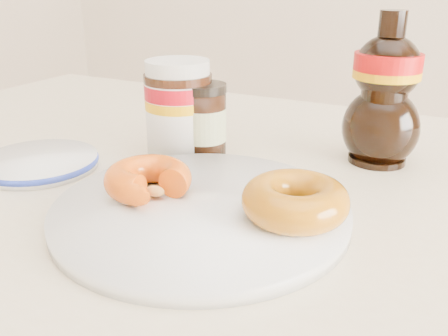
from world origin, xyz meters
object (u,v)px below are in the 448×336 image
at_px(syrup_bottle, 385,90).
at_px(blue_rim_saucer, 39,162).
at_px(donut_bitten, 148,179).
at_px(plate, 201,210).
at_px(donut_whole, 295,200).
at_px(dark_jar, 204,121).
at_px(dining_table, 265,276).
at_px(nutella_jar, 179,104).

distance_m(syrup_bottle, blue_rim_saucer, 0.43).
bearing_deg(blue_rim_saucer, donut_bitten, -7.81).
bearing_deg(plate, donut_whole, 9.36).
height_order(plate, blue_rim_saucer, same).
bearing_deg(donut_bitten, dark_jar, 92.52).
bearing_deg(dark_jar, dining_table, -38.34).
xyz_separation_m(plate, donut_whole, (0.09, 0.02, 0.02)).
height_order(donut_bitten, nutella_jar, nutella_jar).
distance_m(donut_whole, syrup_bottle, 0.23).
height_order(plate, nutella_jar, nutella_jar).
bearing_deg(plate, blue_rim_saucer, 174.53).
bearing_deg(nutella_jar, plate, -51.89).
xyz_separation_m(donut_whole, dark_jar, (-0.18, 0.14, 0.01)).
distance_m(nutella_jar, blue_rim_saucer, 0.19).
bearing_deg(syrup_bottle, donut_bitten, -127.11).
distance_m(dining_table, nutella_jar, 0.25).
distance_m(donut_whole, blue_rim_saucer, 0.34).
height_order(donut_bitten, blue_rim_saucer, donut_bitten).
bearing_deg(nutella_jar, blue_rim_saucer, -133.85).
height_order(donut_whole, dark_jar, dark_jar).
bearing_deg(plate, syrup_bottle, 62.97).
height_order(donut_bitten, syrup_bottle, syrup_bottle).
relative_size(donut_bitten, nutella_jar, 0.73).
xyz_separation_m(donut_whole, nutella_jar, (-0.21, 0.14, 0.03)).
bearing_deg(donut_whole, plate, -170.64).
height_order(dining_table, dark_jar, dark_jar).
bearing_deg(plate, dining_table, 44.66).
height_order(nutella_jar, dark_jar, nutella_jar).
bearing_deg(plate, donut_bitten, -178.27).
relative_size(syrup_bottle, dark_jar, 1.95).
height_order(donut_whole, blue_rim_saucer, donut_whole).
xyz_separation_m(dining_table, nutella_jar, (-0.17, 0.10, 0.15)).
xyz_separation_m(donut_whole, blue_rim_saucer, (-0.34, 0.01, -0.02)).
height_order(nutella_jar, syrup_bottle, syrup_bottle).
xyz_separation_m(syrup_bottle, blue_rim_saucer, (-0.37, -0.22, -0.09)).
bearing_deg(nutella_jar, donut_whole, -33.06).
height_order(dining_table, donut_bitten, donut_bitten).
height_order(nutella_jar, blue_rim_saucer, nutella_jar).
bearing_deg(dining_table, syrup_bottle, 69.32).
bearing_deg(dark_jar, donut_bitten, -80.91).
distance_m(plate, donut_bitten, 0.06).
xyz_separation_m(dining_table, donut_bitten, (-0.11, -0.05, 0.11)).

